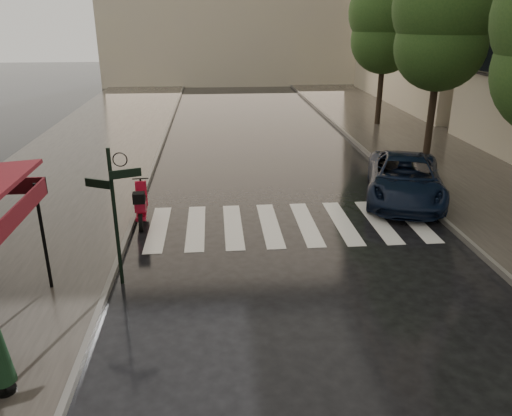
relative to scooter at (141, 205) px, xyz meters
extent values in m
plane|color=black|center=(1.19, -6.48, -0.53)|extent=(120.00, 120.00, 0.00)
cube|color=#38332D|center=(-3.31, 5.52, -0.47)|extent=(6.00, 60.00, 0.12)
cube|color=#38332D|center=(11.44, 5.52, -0.47)|extent=(5.50, 60.00, 0.12)
cube|color=#595651|center=(-0.26, 5.52, -0.46)|extent=(0.12, 60.00, 0.16)
cube|color=#595651|center=(8.64, 5.52, -0.46)|extent=(0.12, 60.00, 0.16)
cube|color=silver|center=(0.49, -0.48, -0.53)|extent=(0.50, 3.20, 0.01)
cube|color=silver|center=(1.54, -0.48, -0.53)|extent=(0.50, 3.20, 0.01)
cube|color=silver|center=(2.59, -0.48, -0.53)|extent=(0.50, 3.20, 0.01)
cube|color=silver|center=(3.64, -0.48, -0.53)|extent=(0.50, 3.20, 0.01)
cube|color=silver|center=(4.69, -0.48, -0.53)|extent=(0.50, 3.20, 0.01)
cube|color=silver|center=(5.74, -0.48, -0.53)|extent=(0.50, 3.20, 0.01)
cube|color=silver|center=(6.79, -0.48, -0.53)|extent=(0.50, 3.20, 0.01)
cube|color=silver|center=(7.84, -0.48, -0.53)|extent=(0.50, 3.20, 0.01)
cylinder|color=black|center=(-1.46, -3.73, 0.76)|extent=(0.07, 0.07, 2.35)
cylinder|color=black|center=(-0.01, -3.48, 1.02)|extent=(0.08, 0.08, 3.10)
cube|color=black|center=(0.29, -3.48, 2.02)|extent=(0.62, 0.26, 0.18)
cube|color=black|center=(-0.29, -3.48, 1.82)|extent=(0.56, 0.29, 0.18)
cylinder|color=black|center=(10.69, 5.52, 1.83)|extent=(0.28, 0.28, 4.48)
sphere|color=#1C3C15|center=(10.69, 5.52, 3.99)|extent=(3.40, 3.40, 3.40)
sphere|color=#1C3C15|center=(10.69, 5.52, 5.35)|extent=(3.80, 3.80, 3.80)
cylinder|color=black|center=(10.89, 12.52, 1.77)|extent=(0.28, 0.28, 4.37)
sphere|color=#1C3C15|center=(10.89, 12.52, 3.88)|extent=(3.40, 3.40, 3.40)
sphere|color=#1C3C15|center=(10.89, 12.52, 5.20)|extent=(3.80, 3.80, 3.80)
cylinder|color=black|center=(0.05, -0.57, -0.29)|extent=(0.14, 0.49, 0.48)
cylinder|color=black|center=(-0.06, 0.69, -0.29)|extent=(0.14, 0.49, 0.48)
cube|color=maroon|center=(-0.01, 0.09, -0.21)|extent=(0.39, 1.33, 0.10)
cube|color=maroon|center=(0.01, -0.16, 0.09)|extent=(0.35, 0.58, 0.28)
cube|color=maroon|center=(-0.04, 0.54, 0.17)|extent=(0.33, 0.15, 0.76)
cylinder|color=black|center=(-0.05, 0.64, 0.60)|extent=(0.46, 0.07, 0.04)
cube|color=black|center=(0.04, -0.54, 0.42)|extent=(0.35, 0.33, 0.28)
imported|color=black|center=(8.19, 1.32, 0.16)|extent=(3.68, 5.43, 1.38)
cylinder|color=black|center=(-1.22, -6.96, -0.39)|extent=(0.33, 0.33, 0.05)
camera|label=1|loc=(2.14, -13.47, 5.07)|focal=35.00mm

